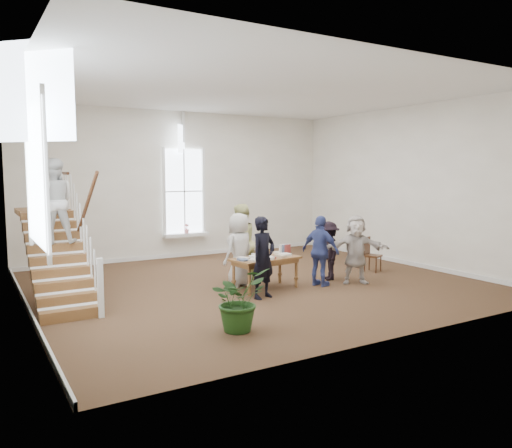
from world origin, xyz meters
TOP-DOWN VIEW (x-y plane):
  - ground at (0.00, 0.00)m, footprint 10.00×10.00m
  - room_shell at (-0.00, 4.39)m, footprint 10.49×10.00m
  - staircase at (-4.34, 0.75)m, footprint 1.10×4.10m
  - library_table at (-0.12, -0.59)m, footprint 1.64×0.97m
  - police_officer at (-0.56, -1.23)m, footprint 0.72×0.58m
  - elderly_woman at (-0.46, 0.02)m, footprint 0.97×0.80m
  - person_yellow at (-0.16, 0.52)m, footprint 1.14×1.06m
  - woman_cluster_a at (1.17, -0.95)m, footprint 0.71×1.05m
  - woman_cluster_b at (1.77, -0.50)m, footprint 0.84×1.06m
  - woman_cluster_c at (2.07, -1.15)m, footprint 1.55×1.19m
  - floor_plant at (-2.05, -2.89)m, footprint 1.15×1.06m
  - side_chair at (3.38, -0.25)m, footprint 0.53×0.53m

SIDE VIEW (x-z plane):
  - ground at x=0.00m, z-range 0.00..0.00m
  - room_shell at x=0.00m, z-range -4.60..5.40m
  - side_chair at x=3.38m, z-range 0.05..0.97m
  - floor_plant at x=-2.05m, z-range 0.00..1.06m
  - library_table at x=-0.12m, z-range 0.26..1.05m
  - woman_cluster_b at x=1.77m, z-range 0.00..1.44m
  - woman_cluster_c at x=2.07m, z-range 0.00..1.64m
  - woman_cluster_a at x=1.17m, z-range 0.00..1.65m
  - elderly_woman at x=-0.46m, z-range 0.00..1.71m
  - police_officer at x=-0.56m, z-range 0.00..1.73m
  - person_yellow at x=-0.16m, z-range 0.00..1.88m
  - staircase at x=-4.34m, z-range 0.16..3.08m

